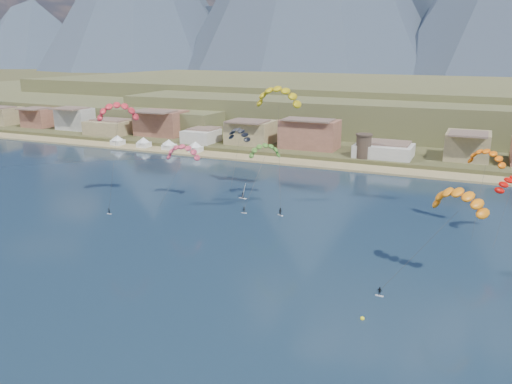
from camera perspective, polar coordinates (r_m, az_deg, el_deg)
ground at (r=86.07m, az=-8.80°, el=-11.74°), size 2400.00×2400.00×0.00m
beach at (r=179.37m, az=9.58°, el=2.82°), size 2200.00×12.00×0.90m
land at (r=626.57m, az=20.23°, el=11.07°), size 2200.00×900.00×4.00m
foothills at (r=298.58m, az=20.07°, el=8.87°), size 940.00×210.00×18.00m
town at (r=205.67m, az=-0.10°, el=6.86°), size 400.00×24.00×12.00m
watchtower at (r=184.72m, az=11.79°, el=5.01°), size 5.82×5.82×8.60m
beach_tents at (r=210.16m, az=-11.02°, el=5.57°), size 43.40×6.40×5.00m
kitesurfer_red at (r=134.59m, az=-15.07°, el=8.89°), size 11.20×13.68×27.45m
kitesurfer_yellow at (r=135.43m, az=2.48°, el=10.78°), size 13.58×17.45×32.20m
kitesurfer_orange at (r=91.92m, az=21.58°, el=-0.45°), size 16.43×14.31×20.54m
kitesurfer_green at (r=135.03m, az=0.96°, el=4.79°), size 9.13×16.68×18.12m
distant_kite_pink at (r=135.93m, az=-8.09°, el=4.65°), size 9.94×6.82×17.04m
distant_kite_dark at (r=148.58m, az=-1.89°, el=6.61°), size 8.68×6.93×18.79m
distant_kite_orange at (r=122.07m, az=24.13°, el=3.78°), size 9.01×7.21×19.85m
distant_kite_red at (r=119.95m, az=26.38°, el=1.08°), size 7.46×7.86×15.49m
windsurfer at (r=139.38m, az=-1.42°, el=-0.21°), size 2.37×2.61×4.06m
buoy at (r=81.36m, az=11.66°, el=-13.51°), size 0.65×0.65×0.65m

